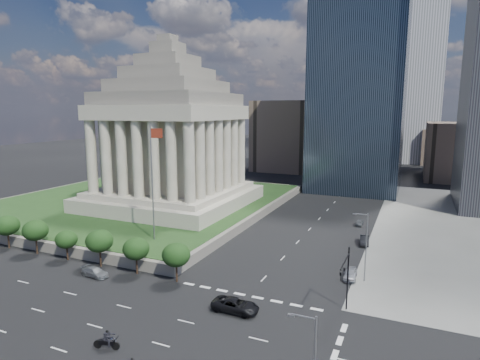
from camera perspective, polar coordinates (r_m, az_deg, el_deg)
The scene contains 17 objects.
ground at distance 135.23m, azimuth 15.35°, elevation -0.81°, with size 500.00×500.00×0.00m, color black.
plaza_terrace at distance 106.37m, azimuth -13.94°, elevation -3.08°, with size 66.00×70.00×1.80m, color #5E5850.
plaza_lawn at distance 106.17m, azimuth -13.96°, elevation -2.58°, with size 64.00×68.00×0.10m, color #1F3B18.
war_memorial at distance 95.78m, azimuth -9.91°, elevation 8.05°, with size 34.00×34.00×39.00m, color gray, non-canonical shape.
flagpole at distance 69.96m, azimuth -12.29°, elevation 0.56°, with size 2.52×0.24×20.00m.
tree_row at distance 74.22m, azimuth -25.30°, elevation -7.67°, with size 53.00×4.00×6.00m, color black, non-canonical shape.
midrise_glass at distance 127.98m, azimuth 16.52°, elevation 12.06°, with size 26.00×26.00×60.00m, color black.
building_filler_ne at distance 162.82m, azimuth 28.36°, elevation 3.66°, with size 20.00×30.00×20.00m, color brown.
building_filler_nw at distance 169.28m, azimuth 6.99°, elevation 6.31°, with size 24.00×30.00×28.00m, color brown.
traffic_signal_ne at distance 49.57m, azimuth 14.80°, elevation -12.85°, with size 0.30×5.74×8.00m.
street_lamp_north at distance 59.88m, azimuth 17.36°, elevation -8.57°, with size 2.13×0.22×10.00m.
pickup_truck at distance 50.93m, azimuth -0.65°, elevation -17.38°, with size 2.69×5.84×1.62m, color black.
suv_grey at distance 64.16m, azimuth -19.92°, elevation -12.22°, with size 4.56×1.85×1.32m, color slate.
parked_sedan_near at distance 61.88m, azimuth 15.42°, elevation -12.71°, with size 4.41×1.77×1.50m, color #9899A0.
parked_sedan_mid at distance 77.38m, azimuth 17.27°, elevation -8.21°, with size 4.51×1.57×1.49m, color black.
parked_sedan_far at distance 89.42m, azimuth 16.61°, elevation -5.83°, with size 1.45×3.60×1.23m, color #515458.
motorcycle_trail at distance 46.08m, azimuth -18.48°, elevation -20.69°, with size 2.87×0.78×2.14m, color black, non-canonical shape.
Camera 1 is at (19.06, -31.70, 24.06)m, focal length 30.00 mm.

